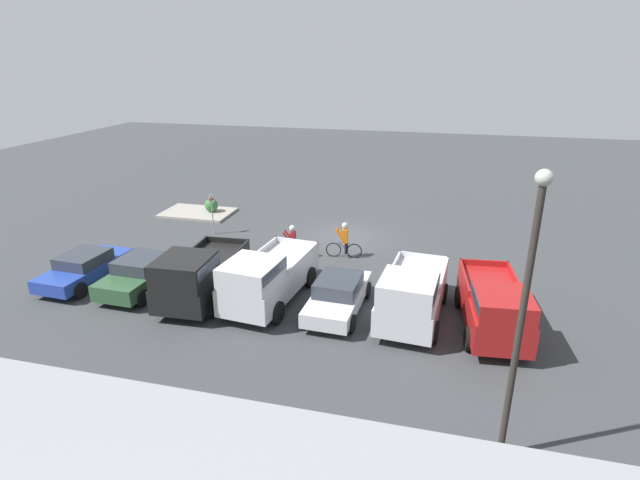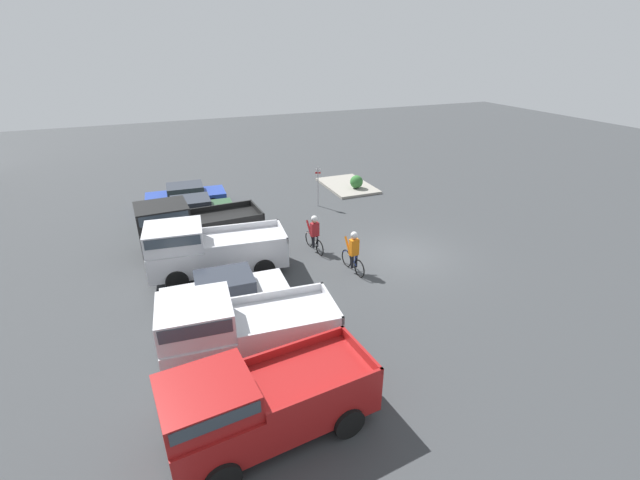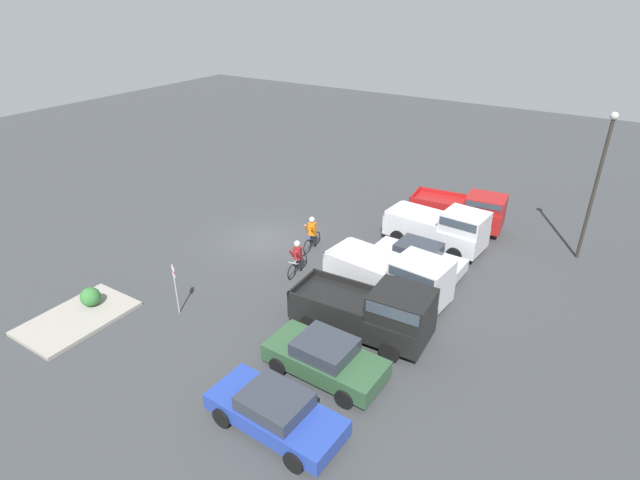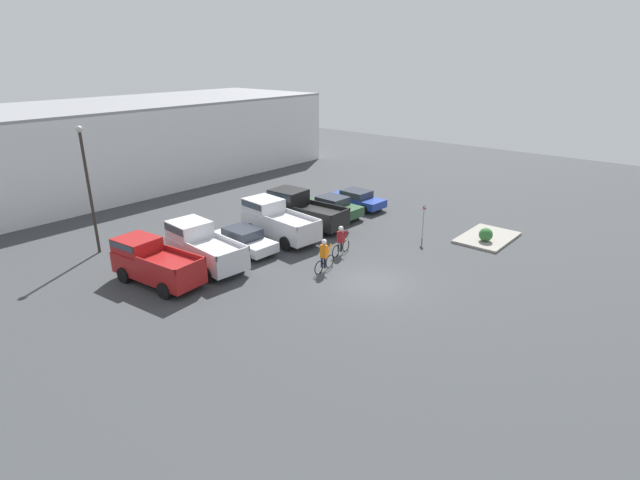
{
  "view_description": "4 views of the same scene",
  "coord_description": "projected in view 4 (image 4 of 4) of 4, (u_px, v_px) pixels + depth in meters",
  "views": [
    {
      "loc": [
        -4.9,
        24.9,
        9.34
      ],
      "look_at": [
        0.43,
        3.84,
        1.2
      ],
      "focal_mm": 28.0,
      "sensor_mm": 36.0,
      "label": 1
    },
    {
      "loc": [
        -14.36,
        9.89,
        8.7
      ],
      "look_at": [
        0.43,
        3.84,
        1.2
      ],
      "focal_mm": 24.0,
      "sensor_mm": 36.0,
      "label": 2
    },
    {
      "loc": [
        18.36,
        15.25,
        12.08
      ],
      "look_at": [
        0.43,
        3.84,
        1.2
      ],
      "focal_mm": 28.0,
      "sensor_mm": 36.0,
      "label": 3
    },
    {
      "loc": [
        -19.1,
        -12.57,
        10.83
      ],
      "look_at": [
        0.43,
        3.84,
        1.2
      ],
      "focal_mm": 28.0,
      "sensor_mm": 36.0,
      "label": 4
    }
  ],
  "objects": [
    {
      "name": "sedan_2",
      "position": [
        356.0,
        199.0,
        36.82
      ],
      "size": [
        2.12,
        4.41,
        1.32
      ],
      "color": "#233D9E",
      "rests_on": "ground_plane"
    },
    {
      "name": "pickup_truck_1",
      "position": [
        201.0,
        245.0,
        26.71
      ],
      "size": [
        2.56,
        5.17,
        2.23
      ],
      "color": "silver",
      "rests_on": "ground_plane"
    },
    {
      "name": "cyclist_1",
      "position": [
        324.0,
        255.0,
        26.04
      ],
      "size": [
        1.77,
        0.49,
        1.8
      ],
      "color": "black",
      "rests_on": "ground_plane"
    },
    {
      "name": "cyclist_0",
      "position": [
        341.0,
        240.0,
        28.22
      ],
      "size": [
        1.78,
        0.49,
        1.72
      ],
      "color": "black",
      "rests_on": "ground_plane"
    },
    {
      "name": "warehouse_building",
      "position": [
        87.0,
        148.0,
        41.05
      ],
      "size": [
        43.74,
        13.11,
        6.86
      ],
      "color": "silver",
      "rests_on": "ground_plane"
    },
    {
      "name": "fire_lane_sign",
      "position": [
        424.0,
        217.0,
        30.43
      ],
      "size": [
        0.14,
        0.28,
        2.29
      ],
      "color": "#9E9EA3",
      "rests_on": "ground_plane"
    },
    {
      "name": "pickup_truck_2",
      "position": [
        276.0,
        219.0,
        30.7
      ],
      "size": [
        2.68,
        5.54,
        2.26
      ],
      "color": "silver",
      "rests_on": "ground_plane"
    },
    {
      "name": "lamppost",
      "position": [
        88.0,
        181.0,
        27.35
      ],
      "size": [
        0.36,
        0.36,
        7.2
      ],
      "color": "#2D2823",
      "rests_on": "ground_plane"
    },
    {
      "name": "pickup_truck_0",
      "position": [
        153.0,
        261.0,
        24.73
      ],
      "size": [
        2.49,
        5.1,
        2.11
      ],
      "color": "maroon",
      "rests_on": "ground_plane"
    },
    {
      "name": "curb_island",
      "position": [
        487.0,
        238.0,
        30.86
      ],
      "size": [
        4.23,
        2.77,
        0.15
      ],
      "primitive_type": "cube",
      "color": "gray",
      "rests_on": "ground_plane"
    },
    {
      "name": "sedan_0",
      "position": [
        243.0,
        240.0,
        28.73
      ],
      "size": [
        2.06,
        4.4,
        1.39
      ],
      "color": "silver",
      "rests_on": "ground_plane"
    },
    {
      "name": "sedan_1",
      "position": [
        332.0,
        207.0,
        34.8
      ],
      "size": [
        2.12,
        4.28,
        1.44
      ],
      "color": "#2D5133",
      "rests_on": "ground_plane"
    },
    {
      "name": "shrub",
      "position": [
        486.0,
        235.0,
        29.95
      ],
      "size": [
        0.81,
        0.81,
        0.81
      ],
      "color": "#337033",
      "rests_on": "curb_island"
    },
    {
      "name": "pickup_truck_3",
      "position": [
        301.0,
        209.0,
        32.87
      ],
      "size": [
        2.51,
        5.46,
        2.28
      ],
      "color": "black",
      "rests_on": "ground_plane"
    },
    {
      "name": "ground_plane",
      "position": [
        373.0,
        282.0,
        25.08
      ],
      "size": [
        80.0,
        80.0,
        0.0
      ],
      "primitive_type": "plane",
      "color": "#383A3D"
    }
  ]
}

